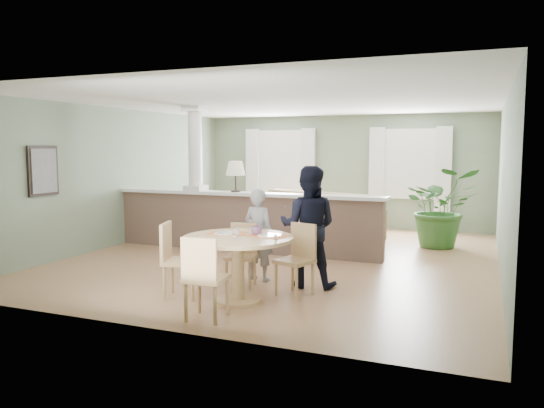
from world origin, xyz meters
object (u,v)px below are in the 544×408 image
at_px(houseplant, 441,208).
at_px(sofa, 303,215).
at_px(chair_side, 175,256).
at_px(chair_near, 204,274).
at_px(chair_far_boy, 242,252).
at_px(dining_table, 239,250).
at_px(chair_far_man, 298,256).
at_px(man_person, 308,227).
at_px(child_person, 259,235).

bearing_deg(houseplant, sofa, 179.03).
distance_m(sofa, chair_side, 4.96).
bearing_deg(chair_near, chair_far_boy, -85.60).
relative_size(dining_table, chair_far_man, 1.47).
height_order(dining_table, man_person, man_person).
bearing_deg(chair_far_boy, child_person, 65.52).
bearing_deg(child_person, dining_table, 112.36).
bearing_deg(child_person, chair_far_boy, 88.12).
relative_size(houseplant, chair_side, 1.59).
bearing_deg(sofa, chair_side, -71.08).
bearing_deg(chair_near, child_person, -90.15).
relative_size(houseplant, chair_near, 1.61).
height_order(dining_table, chair_side, chair_side).
relative_size(sofa, houseplant, 2.15).
bearing_deg(chair_far_boy, houseplant, 49.25).
distance_m(chair_near, man_person, 1.98).
relative_size(chair_far_man, chair_near, 0.97).
height_order(houseplant, chair_far_man, houseplant).
relative_size(houseplant, chair_far_boy, 1.77).
bearing_deg(child_person, chair_near, 106.54).
xyz_separation_m(chair_near, man_person, (0.61, 1.86, 0.31)).
bearing_deg(child_person, houseplant, -109.60).
distance_m(houseplant, chair_far_boy, 4.70).
bearing_deg(chair_side, chair_far_boy, -50.32).
xyz_separation_m(houseplant, man_person, (-1.47, -3.74, 0.07)).
relative_size(sofa, man_person, 1.98).
distance_m(chair_near, child_person, 1.93).
relative_size(chair_far_boy, chair_far_man, 0.93).
bearing_deg(dining_table, sofa, 99.26).
height_order(chair_far_man, chair_side, chair_side).
xyz_separation_m(chair_far_man, man_person, (-0.00, 0.43, 0.33)).
xyz_separation_m(dining_table, chair_side, (-0.85, -0.11, -0.13)).
bearing_deg(chair_far_man, child_person, 167.02).
distance_m(houseplant, man_person, 4.02).
distance_m(dining_table, chair_side, 0.87).
distance_m(sofa, chair_far_boy, 4.15).
bearing_deg(chair_far_man, chair_near, -93.83).
relative_size(chair_far_boy, child_person, 0.65).
height_order(dining_table, chair_far_man, dining_table).
xyz_separation_m(chair_far_boy, chair_far_man, (0.86, -0.11, 0.03)).
relative_size(dining_table, chair_far_boy, 1.58).
xyz_separation_m(dining_table, chair_near, (-0.05, -0.80, -0.13)).
bearing_deg(child_person, sofa, -69.48).
xyz_separation_m(chair_far_man, chair_side, (-1.41, -0.73, 0.02)).
bearing_deg(sofa, chair_far_boy, -63.60).
bearing_deg(chair_side, sofa, -17.80).
height_order(chair_near, man_person, man_person).
bearing_deg(dining_table, chair_far_boy, 112.37).
bearing_deg(man_person, chair_near, 64.57).
height_order(chair_side, child_person, child_person).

